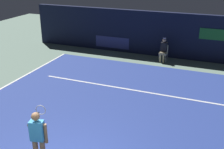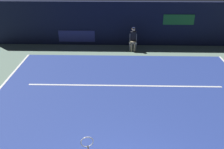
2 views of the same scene
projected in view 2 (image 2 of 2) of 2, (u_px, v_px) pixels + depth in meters
ground_plane at (125, 110)px, 9.00m from camera, size 32.12×32.12×0.00m
court_surface at (125, 110)px, 9.00m from camera, size 10.66×10.37×0.01m
line_service at (125, 86)px, 10.61m from camera, size 8.31×0.10×0.01m
back_wall at (123, 24)px, 14.70m from camera, size 16.11×0.33×2.60m
line_judge_on_chair at (133, 39)px, 14.13m from camera, size 0.46×0.54×1.32m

